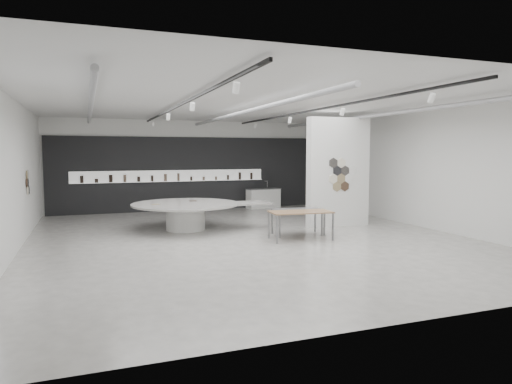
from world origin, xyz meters
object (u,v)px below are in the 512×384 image
object	(u,v)px
display_island	(188,212)
sample_table_wood	(301,213)
kitchen_counter	(263,198)
partition_column	(338,172)
sample_table_stone	(298,211)

from	to	relation	value
display_island	sample_table_wood	distance (m)	3.79
display_island	kitchen_counter	bearing A→B (deg)	45.51
sample_table_wood	kitchen_counter	world-z (taller)	kitchen_counter
partition_column	sample_table_wood	xyz separation A→B (m)	(-2.23, -1.75, -1.05)
partition_column	sample_table_wood	size ratio (longest dim) A/B	2.01
display_island	sample_table_stone	size ratio (longest dim) A/B	2.83
sample_table_wood	partition_column	bearing A→B (deg)	38.10
display_island	sample_table_stone	bearing A→B (deg)	-35.37
display_island	sample_table_wood	xyz separation A→B (m)	(2.64, -2.72, 0.19)
display_island	sample_table_stone	xyz separation A→B (m)	(2.91, -2.01, 0.14)
sample_table_wood	sample_table_stone	world-z (taller)	sample_table_wood
partition_column	sample_table_stone	size ratio (longest dim) A/B	2.34
display_island	sample_table_stone	world-z (taller)	display_island
sample_table_stone	kitchen_counter	distance (m)	6.71
sample_table_stone	kitchen_counter	bearing A→B (deg)	77.57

